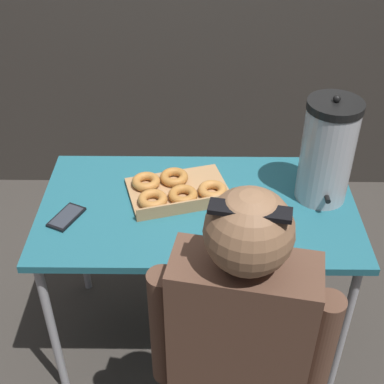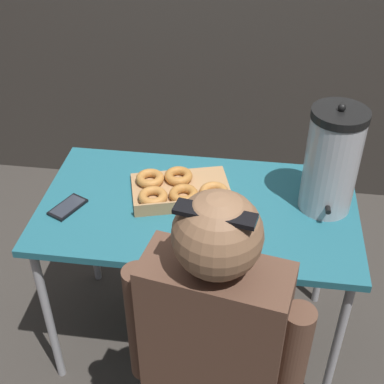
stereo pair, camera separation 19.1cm
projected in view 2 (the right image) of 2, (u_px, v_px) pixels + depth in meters
ground_plane at (197, 334)px, 2.38m from camera, size 12.00×12.00×0.00m
folding_table at (198, 218)px, 1.98m from camera, size 1.15×0.64×0.73m
donut_box at (178, 189)px, 1.99m from camera, size 0.42×0.34×0.05m
coffee_urn at (332, 161)px, 1.82m from camera, size 0.19×0.22×0.41m
cell_phone at (68, 207)px, 1.93m from camera, size 0.13×0.16×0.01m
person_seated at (212, 368)px, 1.55m from camera, size 0.51×0.26×1.23m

